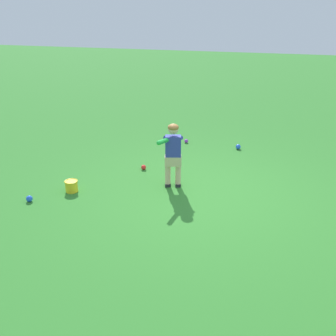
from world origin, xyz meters
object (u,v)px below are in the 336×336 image
object	(u,v)px
child_batter	(173,150)
play_ball_behind_batter	(238,147)
toy_bucket	(71,186)
play_ball_by_bucket	(29,199)
play_ball_far_left	(144,167)
play_ball_far_right	(186,141)

from	to	relation	value
child_batter	play_ball_behind_batter	size ratio (longest dim) A/B	10.40
child_batter	toy_bucket	distance (m)	1.74
play_ball_by_bucket	play_ball_behind_batter	xyz separation A→B (m)	(-2.82, -3.25, 0.00)
play_ball_by_bucket	play_ball_far_left	distance (m)	2.10
toy_bucket	play_ball_behind_batter	bearing A→B (deg)	-130.72
play_ball_far_right	toy_bucket	bearing A→B (deg)	66.62
child_batter	play_ball_far_left	size ratio (longest dim) A/B	11.74
play_ball_far_right	toy_bucket	xyz separation A→B (m)	(1.23, 2.84, 0.06)
play_ball_behind_batter	toy_bucket	world-z (taller)	toy_bucket
child_batter	play_ball_far_left	bearing A→B (deg)	-37.76
play_ball_by_bucket	play_ball_behind_batter	size ratio (longest dim) A/B	0.96
play_ball_by_bucket	play_ball_far_left	size ratio (longest dim) A/B	1.08
play_ball_far_left	play_ball_by_bucket	bearing A→B (deg)	52.69
child_batter	play_ball_by_bucket	bearing A→B (deg)	29.92
play_ball_far_right	play_ball_far_left	size ratio (longest dim) A/B	0.92
child_batter	toy_bucket	xyz separation A→B (m)	(1.52, 0.63, -0.55)
play_ball_far_right	play_ball_behind_batter	xyz separation A→B (m)	(-1.14, 0.09, 0.01)
play_ball_far_left	toy_bucket	world-z (taller)	toy_bucket
child_batter	play_ball_far_right	world-z (taller)	child_batter
play_ball_far_right	toy_bucket	world-z (taller)	toy_bucket
play_ball_by_bucket	toy_bucket	size ratio (longest dim) A/B	0.46
play_ball_by_bucket	toy_bucket	world-z (taller)	toy_bucket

